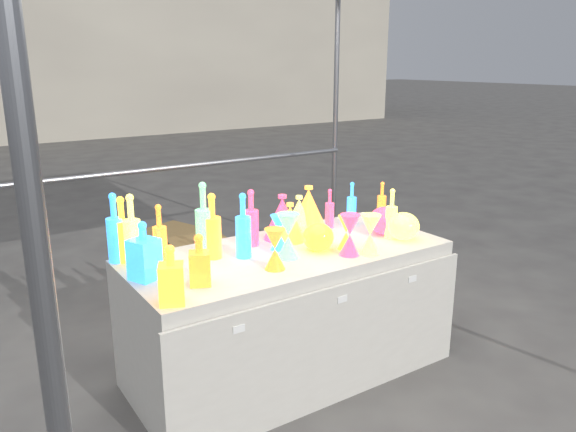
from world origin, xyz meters
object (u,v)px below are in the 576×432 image
decanter_0 (171,274)px  globe_0 (318,239)px  lampshade_0 (290,222)px  bottle_0 (122,229)px  display_table (289,313)px  hourglass_0 (275,249)px  cardboard_box_closed (199,259)px

decanter_0 → globe_0: 0.98m
decanter_0 → lampshade_0: (0.92, 0.46, -0.02)m
bottle_0 → display_table: bearing=-22.9°
decanter_0 → hourglass_0: size_ratio=1.26×
globe_0 → decanter_0: bearing=-167.1°
bottle_0 → hourglass_0: 0.81m
bottle_0 → hourglass_0: bearing=-42.0°
display_table → cardboard_box_closed: display_table is taller
hourglass_0 → globe_0: (0.35, 0.11, -0.04)m
decanter_0 → lampshade_0: bearing=50.7°
lampshade_0 → decanter_0: bearing=-129.1°
bottle_0 → lampshade_0: 0.95m
cardboard_box_closed → lampshade_0: bearing=-86.1°
cardboard_box_closed → decanter_0: size_ratio=1.77×
globe_0 → hourglass_0: bearing=-162.7°
globe_0 → lampshade_0: bearing=96.3°
globe_0 → bottle_0: bearing=155.8°
decanter_0 → hourglass_0: 0.61m
display_table → cardboard_box_closed: (0.18, 1.63, -0.20)m
display_table → bottle_0: (-0.82, 0.34, 0.55)m
hourglass_0 → cardboard_box_closed: bearing=77.9°
cardboard_box_closed → lampshade_0: 1.63m
cardboard_box_closed → hourglass_0: size_ratio=2.22×
hourglass_0 → lampshade_0: lampshade_0 is taller
decanter_0 → globe_0: decanter_0 is taller
display_table → decanter_0: (-0.81, -0.30, 0.51)m
bottle_0 → globe_0: (0.95, -0.43, -0.11)m
display_table → lampshade_0: bearing=54.5°
cardboard_box_closed → lampshade_0: (-0.07, -1.48, 0.69)m
globe_0 → display_table: bearing=148.4°
decanter_0 → hourglass_0: bearing=34.4°
display_table → cardboard_box_closed: size_ratio=3.88×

